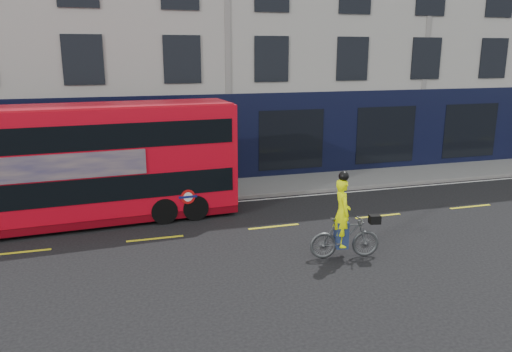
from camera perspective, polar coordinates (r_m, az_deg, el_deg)
name	(u,v)px	position (r m, az deg, el deg)	size (l,w,h in m)	color
ground	(289,242)	(15.81, 3.78, -7.56)	(120.00, 120.00, 0.00)	black
pavement	(237,188)	(21.69, -2.14, -1.38)	(60.00, 3.00, 0.12)	slate
kerb	(247,197)	(20.30, -1.09, -2.43)	(60.00, 0.12, 0.13)	slate
building_terrace	(205,19)	(27.27, -5.82, 17.46)	(50.00, 10.07, 15.00)	#A2A099
road_edge_line	(249,201)	(20.04, -0.86, -2.83)	(58.00, 0.10, 0.01)	silver
lane_dashes	(274,227)	(17.13, 2.04, -5.80)	(58.00, 0.12, 0.01)	yellow
bus	(88,164)	(17.98, -18.62, 1.36)	(10.26, 2.91, 4.09)	red
cyclist	(344,229)	(14.57, 10.04, -6.03)	(2.11, 0.90, 2.58)	#484C4E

